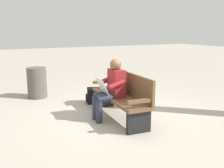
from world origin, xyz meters
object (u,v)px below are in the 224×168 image
at_px(bench_near, 122,95).
at_px(backpack, 92,96).
at_px(trash_bin, 37,83).
at_px(person_seated, 111,88).

relative_size(bench_near, backpack, 5.05).
distance_m(backpack, trash_bin, 1.54).
relative_size(person_seated, trash_bin, 1.52).
relative_size(bench_near, trash_bin, 2.37).
bearing_deg(trash_bin, bench_near, -153.09).
xyz_separation_m(bench_near, trash_bin, (2.32, 1.18, -0.07)).
bearing_deg(bench_near, backpack, 10.85).
distance_m(person_seated, backpack, 1.26).
distance_m(bench_near, person_seated, 0.29).
relative_size(bench_near, person_seated, 1.55).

